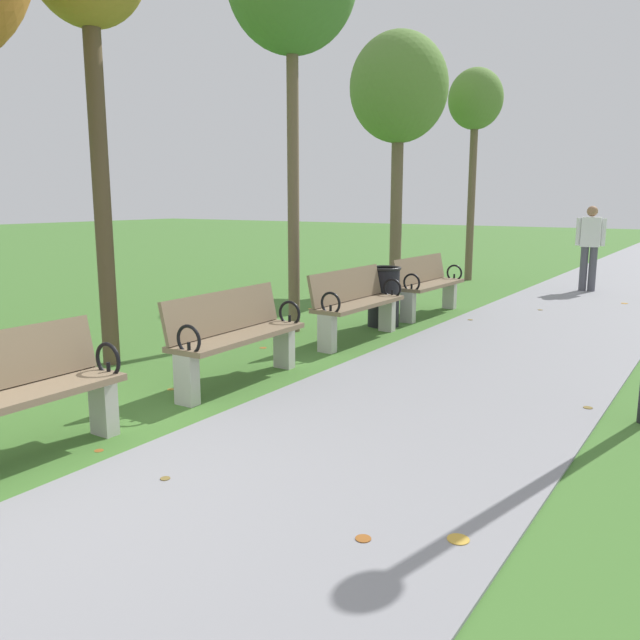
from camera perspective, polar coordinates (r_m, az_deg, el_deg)
name	(u,v)px	position (r m, az deg, el deg)	size (l,w,h in m)	color
ground_plane	(41,489)	(4.49, -23.44, -13.53)	(80.00, 80.00, 0.00)	#42722D
park_bench_1	(4,396)	(4.79, -26.18, -6.07)	(0.48, 1.60, 0.90)	#7A664C
park_bench_2	(235,335)	(6.26, -7.49, -1.30)	(0.51, 1.61, 0.90)	#7A664C
park_bench_3	(356,303)	(8.13, 3.20, 1.54)	(0.49, 1.61, 0.90)	#7A664C
park_bench_4	(427,284)	(10.08, 9.47, 3.18)	(0.52, 1.61, 0.90)	#7A664C
tree_4	(399,90)	(13.22, 6.98, 19.52)	(1.89, 1.89, 4.92)	brown
tree_5	(475,104)	(14.71, 13.57, 18.06)	(1.15, 1.15, 4.48)	brown
pedestrian_walking	(590,244)	(13.42, 22.75, 6.24)	(0.53, 0.26, 1.62)	#4C4C56
trash_bin	(384,296)	(9.11, 5.65, 2.10)	(0.48, 0.48, 0.84)	black
scattered_leaves	(375,373)	(6.65, 4.87, -4.72)	(4.95, 11.14, 0.02)	brown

